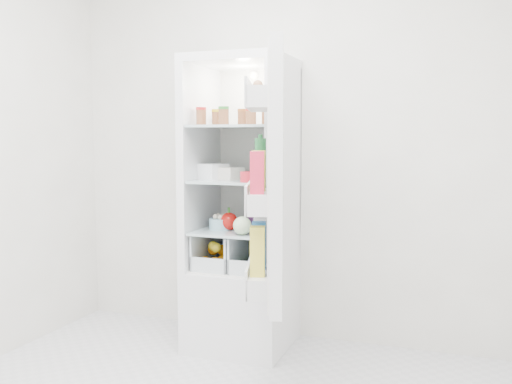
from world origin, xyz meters
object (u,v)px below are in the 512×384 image
at_px(fridge_door, 271,182).
at_px(mushroom_bowl, 221,224).
at_px(refrigerator, 244,240).
at_px(red_cabbage, 259,212).

bearing_deg(fridge_door, mushroom_bowl, 27.32).
height_order(refrigerator, red_cabbage, refrigerator).
distance_m(refrigerator, fridge_door, 0.85).
xyz_separation_m(refrigerator, fridge_door, (0.39, -0.62, 0.43)).
height_order(red_cabbage, mushroom_bowl, red_cabbage).
relative_size(refrigerator, fridge_door, 1.38).
relative_size(red_cabbage, fridge_door, 0.14).
distance_m(refrigerator, mushroom_bowl, 0.20).
bearing_deg(fridge_door, red_cabbage, 7.41).
bearing_deg(red_cabbage, fridge_door, -65.52).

